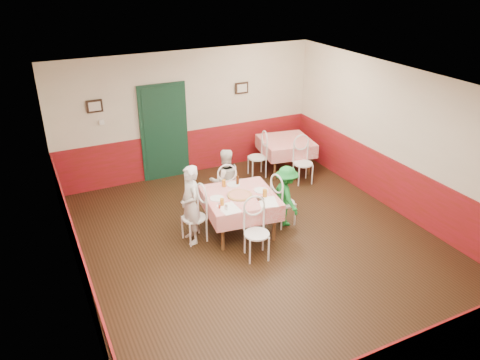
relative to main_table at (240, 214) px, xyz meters
name	(u,v)px	position (x,y,z in m)	size (l,w,h in m)	color
floor	(262,245)	(0.14, -0.58, -0.38)	(7.00, 7.00, 0.00)	black
ceiling	(266,88)	(0.14, -0.58, 2.42)	(7.00, 7.00, 0.00)	white
back_wall	(188,114)	(0.14, 2.92, 1.02)	(6.00, 0.10, 2.80)	beige
front_wall	(429,302)	(0.14, -4.08, 1.02)	(6.00, 0.10, 2.80)	beige
left_wall	(71,213)	(-2.86, -0.58, 1.02)	(0.10, 7.00, 2.80)	beige
right_wall	(404,143)	(3.14, -0.58, 1.02)	(0.10, 7.00, 2.80)	beige
wainscot_back	(191,151)	(0.14, 2.91, 0.12)	(6.00, 0.03, 1.00)	maroon
wainscot_left	(82,267)	(-2.84, -0.58, 0.12)	(0.03, 7.00, 1.00)	maroon
wainscot_right	(396,187)	(3.13, -0.58, 0.12)	(0.03, 7.00, 1.00)	maroon
door	(164,133)	(-0.46, 2.87, 0.68)	(0.96, 0.06, 2.10)	black
picture_left	(95,106)	(-1.86, 2.87, 1.48)	(0.32, 0.03, 0.26)	black
picture_right	(242,88)	(1.44, 2.87, 1.48)	(0.32, 0.03, 0.26)	black
thermostat	(102,122)	(-1.76, 2.87, 1.12)	(0.10, 0.03, 0.10)	white
main_table	(240,214)	(0.00, 0.00, 0.00)	(1.22, 1.22, 0.77)	red
second_table	(285,155)	(2.17, 2.02, 0.00)	(1.12, 1.12, 0.77)	red
chair_left	(194,218)	(-0.84, 0.10, 0.08)	(0.42, 0.42, 0.90)	white
chair_right	(283,203)	(0.84, -0.10, 0.08)	(0.42, 0.42, 0.90)	white
chair_far	(226,190)	(0.10, 0.84, 0.08)	(0.42, 0.42, 0.90)	white
chair_near	(257,234)	(-0.10, -0.84, 0.08)	(0.42, 0.42, 0.90)	white
chair_second_a	(257,158)	(1.42, 2.02, 0.08)	(0.42, 0.42, 0.90)	white
chair_second_b	(303,164)	(2.17, 1.27, 0.08)	(0.42, 0.42, 0.90)	white
pizza	(240,195)	(-0.02, -0.03, 0.40)	(0.43, 0.43, 0.03)	#B74723
plate_left	(217,198)	(-0.43, 0.04, 0.39)	(0.25, 0.25, 0.01)	white
plate_right	(261,190)	(0.41, -0.02, 0.39)	(0.25, 0.25, 0.01)	white
plate_far	(234,184)	(0.07, 0.41, 0.39)	(0.25, 0.25, 0.01)	white
glass_a	(222,202)	(-0.44, -0.21, 0.45)	(0.07, 0.07, 0.12)	#BF7219
glass_b	(265,193)	(0.36, -0.26, 0.45)	(0.08, 0.08, 0.14)	#BF7219
glass_c	(224,183)	(-0.12, 0.43, 0.45)	(0.07, 0.07, 0.13)	#BF7219
beer_bottle	(238,180)	(0.14, 0.39, 0.49)	(0.06, 0.06, 0.21)	#381C0A
shaker_a	(226,207)	(-0.45, -0.38, 0.43)	(0.04, 0.04, 0.09)	silver
shaker_b	(227,208)	(-0.44, -0.40, 0.43)	(0.04, 0.04, 0.09)	silver
shaker_c	(219,206)	(-0.52, -0.29, 0.43)	(0.04, 0.04, 0.09)	#B23319
menu_left	(229,208)	(-0.38, -0.37, 0.39)	(0.30, 0.40, 0.00)	white
menu_right	(268,202)	(0.32, -0.45, 0.39)	(0.30, 0.40, 0.00)	white
wallet	(260,199)	(0.24, -0.31, 0.40)	(0.11, 0.09, 0.02)	black
diner_left	(190,205)	(-0.89, 0.11, 0.34)	(0.52, 0.34, 1.43)	gray
diner_far	(225,180)	(0.11, 0.89, 0.26)	(0.62, 0.48, 1.28)	gray
diner_right	(286,196)	(0.89, -0.11, 0.21)	(0.75, 0.43, 1.16)	gray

